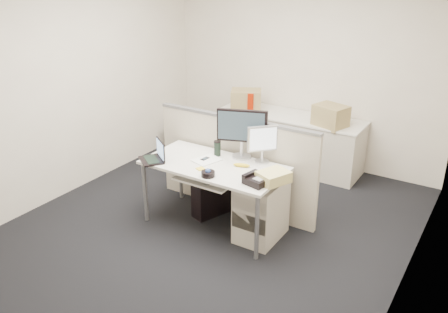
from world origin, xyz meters
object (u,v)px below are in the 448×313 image
Objects in this scene: laptop at (151,151)px; desk at (214,170)px; monitor_main at (242,134)px; desk_phone at (256,181)px.

desk is at bearing 59.89° from laptop.
monitor_main is 0.99m from laptop.
monitor_main is 0.71m from desk_phone.
laptop is at bearing -162.38° from monitor_main.
monitor_main is 2.49× the size of desk_phone.
desk is 6.89× the size of desk_phone.
monitor_main is at bearing 144.16° from desk_phone.
monitor_main is at bearing 64.89° from desk.
laptop is (-0.62, -0.28, 0.18)m from desk.
desk is 0.70m from laptop.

